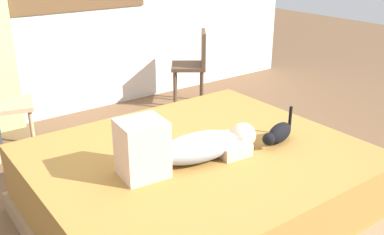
% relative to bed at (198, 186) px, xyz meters
% --- Properties ---
extents(ground_plane, '(16.00, 16.00, 0.00)m').
position_rel_bed_xyz_m(ground_plane, '(0.01, -0.07, -0.25)').
color(ground_plane, brown).
extents(bed, '(2.09, 1.79, 0.51)m').
position_rel_bed_xyz_m(bed, '(0.00, 0.00, 0.00)').
color(bed, '#997A56').
rests_on(bed, ground).
extents(person_lying, '(0.94, 0.34, 0.34)m').
position_rel_bed_xyz_m(person_lying, '(-0.16, -0.08, 0.37)').
color(person_lying, '#8C939E').
rests_on(person_lying, bed).
extents(cat, '(0.35, 0.18, 0.21)m').
position_rel_bed_xyz_m(cat, '(0.52, -0.21, 0.33)').
color(cat, black).
rests_on(cat, bed).
extents(chair_by_desk, '(0.47, 0.47, 0.86)m').
position_rel_bed_xyz_m(chair_by_desk, '(-0.77, 1.78, 0.26)').
color(chair_by_desk, tan).
rests_on(chair_by_desk, ground).
extents(chair_spare, '(0.53, 0.53, 0.86)m').
position_rel_bed_xyz_m(chair_spare, '(1.35, 1.84, 0.26)').
color(chair_spare, '#4C3828').
rests_on(chair_spare, ground).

